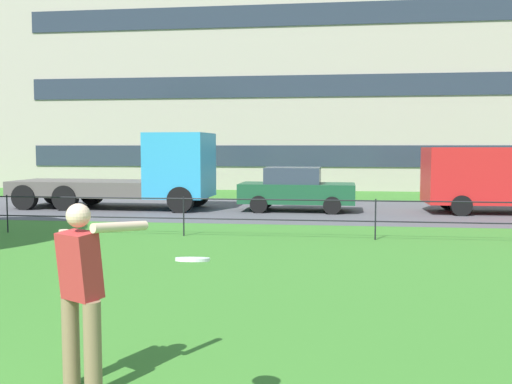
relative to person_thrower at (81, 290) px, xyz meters
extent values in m
cube|color=#4C4C51|center=(-1.38, 15.38, -0.94)|extent=(80.00, 7.86, 0.01)
cylinder|color=black|center=(-6.14, 9.04, -0.44)|extent=(0.04, 0.04, 1.00)
cylinder|color=black|center=(-1.38, 9.04, -0.44)|extent=(0.04, 0.04, 1.00)
cylinder|color=black|center=(3.38, 9.04, -0.44)|extent=(0.04, 0.04, 1.00)
cylinder|color=black|center=(-1.38, 9.04, -0.49)|extent=(38.07, 0.03, 0.03)
cylinder|color=black|center=(-1.38, 9.04, 0.01)|extent=(38.07, 0.03, 0.03)
cylinder|color=#846B4C|center=(-0.15, 0.06, -0.51)|extent=(0.16, 0.16, 0.86)
cylinder|color=#846B4C|center=(0.13, -0.09, -0.51)|extent=(0.16, 0.16, 0.86)
cube|color=#B22D2D|center=(-0.01, -0.01, 0.23)|extent=(0.45, 0.42, 0.63)
sphere|color=beige|center=(-0.01, -0.01, 0.69)|extent=(0.22, 0.22, 0.22)
cylinder|color=beige|center=(0.32, 0.16, 0.57)|extent=(0.38, 0.59, 0.13)
cylinder|color=beige|center=(-0.20, 0.10, 0.23)|extent=(0.09, 0.09, 0.62)
cylinder|color=white|center=(1.19, -0.60, 0.43)|extent=(0.27, 0.27, 0.06)
cube|color=#2D99D1|center=(-3.05, 15.07, 0.66)|extent=(2.18, 2.37, 2.30)
cube|color=#283342|center=(-2.16, 15.04, 1.00)|extent=(0.18, 1.84, 0.87)
cube|color=#56514C|center=(-6.70, 15.20, -0.21)|extent=(5.28, 2.48, 0.56)
cylinder|color=black|center=(-2.70, 16.12, -0.49)|extent=(0.91, 0.33, 0.90)
cylinder|color=black|center=(-2.78, 14.00, -0.49)|extent=(0.91, 0.33, 0.90)
cylinder|color=black|center=(-6.92, 16.26, -0.49)|extent=(0.91, 0.33, 0.90)
cylinder|color=black|center=(-7.00, 14.15, -0.49)|extent=(0.91, 0.33, 0.90)
cylinder|color=black|center=(-8.48, 16.32, -0.49)|extent=(0.91, 0.33, 0.90)
cylinder|color=black|center=(-8.56, 14.20, -0.49)|extent=(0.91, 0.33, 0.90)
cube|color=#194C2D|center=(1.15, 15.03, -0.30)|extent=(4.04, 1.80, 0.68)
cube|color=#2D3847|center=(1.00, 15.04, 0.32)|extent=(1.94, 1.57, 0.56)
cylinder|color=black|center=(2.42, 15.81, -0.64)|extent=(0.61, 0.22, 0.60)
cylinder|color=black|center=(2.37, 14.19, -0.64)|extent=(0.61, 0.22, 0.60)
cylinder|color=black|center=(-0.06, 15.87, -0.64)|extent=(0.61, 0.22, 0.60)
cylinder|color=black|center=(-0.11, 14.26, -0.64)|extent=(0.61, 0.22, 0.60)
cube|color=red|center=(8.05, 15.25, 0.35)|extent=(5.03, 2.03, 1.90)
cylinder|color=black|center=(6.53, 16.16, -0.60)|extent=(0.68, 0.25, 0.68)
cylinder|color=black|center=(6.56, 14.30, -0.60)|extent=(0.68, 0.25, 0.68)
cube|color=#ADA393|center=(3.07, 31.02, 6.21)|extent=(39.84, 12.91, 14.31)
cube|color=#283342|center=(3.07, 24.53, 0.85)|extent=(33.47, 0.06, 1.10)
cube|color=#283342|center=(3.07, 24.53, 4.43)|extent=(33.47, 0.06, 1.10)
cube|color=#283342|center=(3.07, 24.53, 8.00)|extent=(33.47, 0.06, 1.10)
camera|label=1|loc=(2.23, -4.86, 1.30)|focal=39.88mm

